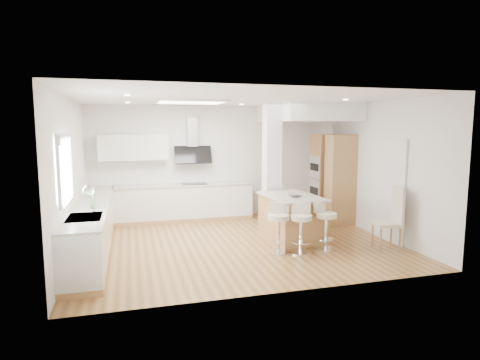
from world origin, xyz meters
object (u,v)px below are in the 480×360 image
object	(u,v)px
dining_chair	(392,216)
bar_stool_a	(279,225)
peninsula	(291,217)
bar_stool_b	(301,226)
bar_stool_c	(325,223)

from	to	relation	value
dining_chair	bar_stool_a	bearing A→B (deg)	-178.23
peninsula	dining_chair	world-z (taller)	dining_chair
bar_stool_b	bar_stool_c	size ratio (longest dim) A/B	1.01
bar_stool_a	peninsula	bearing A→B (deg)	77.30
bar_stool_c	dining_chair	xyz separation A→B (m)	(1.22, -0.30, 0.13)
bar_stool_c	peninsula	bearing A→B (deg)	91.65
peninsula	dining_chair	size ratio (longest dim) A/B	1.29
peninsula	bar_stool_a	distance (m)	0.95
peninsula	bar_stool_b	world-z (taller)	peninsula
dining_chair	bar_stool_b	bearing A→B (deg)	-176.04
bar_stool_b	bar_stool_a	bearing A→B (deg)	-178.98
bar_stool_b	bar_stool_c	world-z (taller)	bar_stool_b
peninsula	bar_stool_a	size ratio (longest dim) A/B	1.70
bar_stool_a	bar_stool_c	world-z (taller)	bar_stool_a
peninsula	bar_stool_a	bearing A→B (deg)	-129.13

